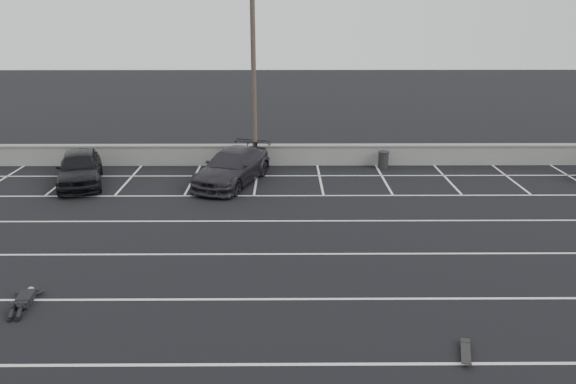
{
  "coord_description": "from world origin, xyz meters",
  "views": [
    {
      "loc": [
        -0.68,
        -13.86,
        7.72
      ],
      "look_at": [
        -0.55,
        6.49,
        1.0
      ],
      "focal_mm": 35.0,
      "sensor_mm": 36.0,
      "label": 1
    }
  ],
  "objects_px": {
    "car_right": "(232,167)",
    "person": "(26,295)",
    "skateboard": "(466,353)",
    "utility_pole": "(254,78)",
    "car_left": "(80,168)",
    "trash_bin": "(383,160)"
  },
  "relations": [
    {
      "from": "skateboard",
      "to": "car_left",
      "type": "bearing_deg",
      "value": 150.65
    },
    {
      "from": "car_right",
      "to": "skateboard",
      "type": "bearing_deg",
      "value": -44.35
    },
    {
      "from": "car_right",
      "to": "person",
      "type": "height_order",
      "value": "car_right"
    },
    {
      "from": "skateboard",
      "to": "person",
      "type": "bearing_deg",
      "value": -177.61
    },
    {
      "from": "car_left",
      "to": "skateboard",
      "type": "xyz_separation_m",
      "value": [
        13.52,
        -13.38,
        -0.71
      ]
    },
    {
      "from": "car_right",
      "to": "trash_bin",
      "type": "relative_size",
      "value": 6.13
    },
    {
      "from": "person",
      "to": "car_left",
      "type": "bearing_deg",
      "value": 94.69
    },
    {
      "from": "trash_bin",
      "to": "person",
      "type": "height_order",
      "value": "trash_bin"
    },
    {
      "from": "car_right",
      "to": "trash_bin",
      "type": "distance_m",
      "value": 7.77
    },
    {
      "from": "car_right",
      "to": "skateboard",
      "type": "xyz_separation_m",
      "value": [
        6.6,
        -13.56,
        -0.68
      ]
    },
    {
      "from": "car_right",
      "to": "skateboard",
      "type": "height_order",
      "value": "car_right"
    },
    {
      "from": "car_left",
      "to": "person",
      "type": "distance_m",
      "value": 11.0
    },
    {
      "from": "trash_bin",
      "to": "person",
      "type": "bearing_deg",
      "value": -132.07
    },
    {
      "from": "car_left",
      "to": "trash_bin",
      "type": "xyz_separation_m",
      "value": [
        14.28,
        2.64,
        -0.35
      ]
    },
    {
      "from": "car_left",
      "to": "utility_pole",
      "type": "height_order",
      "value": "utility_pole"
    },
    {
      "from": "car_right",
      "to": "person",
      "type": "xyz_separation_m",
      "value": [
        -4.74,
        -10.95,
        -0.56
      ]
    },
    {
      "from": "car_left",
      "to": "person",
      "type": "height_order",
      "value": "car_left"
    },
    {
      "from": "car_left",
      "to": "car_right",
      "type": "xyz_separation_m",
      "value": [
        6.92,
        0.18,
        -0.02
      ]
    },
    {
      "from": "trash_bin",
      "to": "car_left",
      "type": "bearing_deg",
      "value": -169.53
    },
    {
      "from": "utility_pole",
      "to": "skateboard",
      "type": "height_order",
      "value": "utility_pole"
    },
    {
      "from": "trash_bin",
      "to": "skateboard",
      "type": "relative_size",
      "value": 0.97
    },
    {
      "from": "car_left",
      "to": "trash_bin",
      "type": "height_order",
      "value": "car_left"
    }
  ]
}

